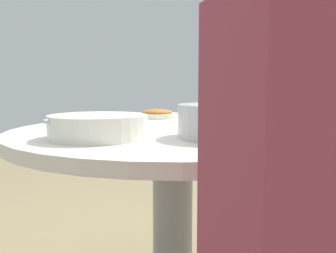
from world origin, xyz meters
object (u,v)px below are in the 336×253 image
object	(u,v)px
dish_stirfry	(157,114)
tea_cup_far	(312,120)
soup_bowl	(98,127)
dish_tofu_braise	(236,118)
green_bottle	(278,98)
rice_bowl	(226,120)
round_dining_table	(173,168)
dish_shrimp	(123,121)
tea_cup_near	(314,126)

from	to	relation	value
dish_stirfry	tea_cup_far	bearing A→B (deg)	-116.99
soup_bowl	dish_tofu_braise	bearing A→B (deg)	-35.03
green_bottle	rice_bowl	bearing A→B (deg)	150.00
dish_tofu_braise	tea_cup_far	bearing A→B (deg)	-126.42
round_dining_table	soup_bowl	world-z (taller)	soup_bowl
dish_tofu_braise	tea_cup_far	world-z (taller)	tea_cup_far
tea_cup_far	round_dining_table	bearing A→B (deg)	102.67
dish_shrimp	green_bottle	xyz separation A→B (m)	(0.01, -0.60, 0.09)
dish_shrimp	green_bottle	distance (m)	0.60
dish_tofu_braise	soup_bowl	bearing A→B (deg)	144.97
round_dining_table	rice_bowl	distance (m)	0.33
rice_bowl	green_bottle	world-z (taller)	green_bottle
round_dining_table	soup_bowl	distance (m)	0.36
rice_bowl	green_bottle	xyz separation A→B (m)	(0.32, -0.18, 0.06)
rice_bowl	tea_cup_near	xyz separation A→B (m)	(0.06, -0.26, -0.02)
dish_stirfry	tea_cup_near	xyz separation A→B (m)	(-0.56, -0.60, 0.02)
dish_shrimp	dish_stirfry	bearing A→B (deg)	-13.84
soup_bowl	round_dining_table	bearing A→B (deg)	-34.66
round_dining_table	green_bottle	world-z (taller)	green_bottle
green_bottle	tea_cup_near	bearing A→B (deg)	-163.52
dish_stirfry	green_bottle	size ratio (longest dim) A/B	0.76
dish_shrimp	tea_cup_near	bearing A→B (deg)	-110.49
tea_cup_near	tea_cup_far	world-z (taller)	tea_cup_near
dish_shrimp	dish_tofu_braise	bearing A→B (deg)	-67.43
green_bottle	soup_bowl	bearing A→B (deg)	125.67
dish_shrimp	tea_cup_near	distance (m)	0.72
dish_shrimp	dish_stirfry	distance (m)	0.32
round_dining_table	dish_tofu_braise	distance (m)	0.41
tea_cup_near	soup_bowl	bearing A→B (deg)	102.06
dish_tofu_braise	tea_cup_near	bearing A→B (deg)	-151.90
rice_bowl	dish_stirfry	bearing A→B (deg)	28.67
dish_shrimp	green_bottle	size ratio (longest dim) A/B	0.76
dish_tofu_braise	dish_stirfry	distance (m)	0.39
tea_cup_near	round_dining_table	bearing A→B (deg)	74.44
dish_stirfry	green_bottle	world-z (taller)	green_bottle
round_dining_table	dish_shrimp	bearing A→B (deg)	60.42
round_dining_table	tea_cup_far	xyz separation A→B (m)	(0.11, -0.49, 0.17)
rice_bowl	dish_shrimp	world-z (taller)	rice_bowl
rice_bowl	green_bottle	distance (m)	0.37
dish_tofu_braise	dish_shrimp	distance (m)	0.48
rice_bowl	tea_cup_far	xyz separation A→B (m)	(0.29, -0.30, -0.02)
soup_bowl	dish_tofu_braise	size ratio (longest dim) A/B	1.40
rice_bowl	soup_bowl	world-z (taller)	rice_bowl
soup_bowl	dish_shrimp	distance (m)	0.39
round_dining_table	dish_tofu_braise	world-z (taller)	dish_tofu_braise
round_dining_table	dish_shrimp	size ratio (longest dim) A/B	5.69
round_dining_table	tea_cup_near	size ratio (longest dim) A/B	17.19
dish_tofu_braise	tea_cup_far	distance (m)	0.34
soup_bowl	dish_stirfry	world-z (taller)	soup_bowl
dish_shrimp	tea_cup_far	size ratio (longest dim) A/B	2.98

